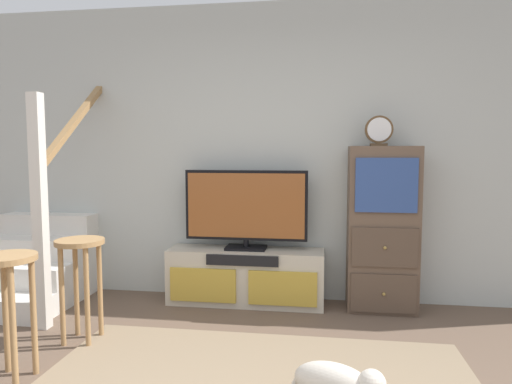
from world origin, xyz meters
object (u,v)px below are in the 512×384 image
object	(u,v)px
television	(246,207)
dog	(338,383)
side_cabinet	(382,229)
desk_clock	(379,131)
bar_stool_far	(81,266)
media_console	(246,277)
bar_stool_near	(8,289)

from	to	relation	value
television	dog	size ratio (longest dim) A/B	2.09
side_cabinet	desk_clock	world-z (taller)	desk_clock
desk_clock	bar_stool_far	distance (m)	2.57
media_console	desk_clock	distance (m)	1.72
desk_clock	side_cabinet	bearing A→B (deg)	16.89
desk_clock	dog	size ratio (longest dim) A/B	0.48
television	dog	bearing A→B (deg)	-64.08
bar_stool_far	dog	world-z (taller)	bar_stool_far
side_cabinet	dog	size ratio (longest dim) A/B	2.68
side_cabinet	media_console	bearing A→B (deg)	-179.51
media_console	dog	size ratio (longest dim) A/B	2.65
media_console	bar_stool_near	bearing A→B (deg)	-126.47
desk_clock	bar_stool_near	bearing A→B (deg)	-145.74
media_console	bar_stool_near	xyz separation A→B (m)	(-1.16, -1.56, 0.31)
bar_stool_near	dog	xyz separation A→B (m)	(1.92, 0.02, -0.44)
television	bar_stool_near	bearing A→B (deg)	-126.05
bar_stool_near	dog	distance (m)	1.97
television	bar_stool_near	xyz separation A→B (m)	(-1.16, -1.59, -0.31)
bar_stool_near	dog	bearing A→B (deg)	0.45
bar_stool_far	desk_clock	bearing A→B (deg)	24.15
media_console	bar_stool_near	size ratio (longest dim) A/B	1.83
dog	desk_clock	bearing A→B (deg)	76.56
desk_clock	dog	bearing A→B (deg)	-103.44
desk_clock	bar_stool_near	xyz separation A→B (m)	(-2.29, -1.56, -0.98)
media_console	bar_stool_far	size ratio (longest dim) A/B	1.87
media_console	television	distance (m)	0.62
dog	side_cabinet	bearing A→B (deg)	74.98
television	dog	world-z (taller)	television
desk_clock	bar_stool_near	distance (m)	2.94
dog	media_console	bearing A→B (deg)	116.26
television	desk_clock	xyz separation A→B (m)	(1.13, -0.03, 0.67)
side_cabinet	bar_stool_near	xyz separation A→B (m)	(-2.34, -1.58, -0.14)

